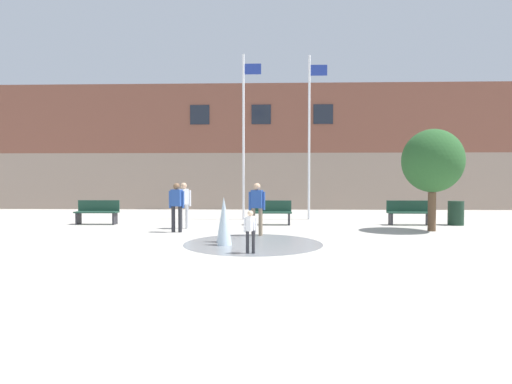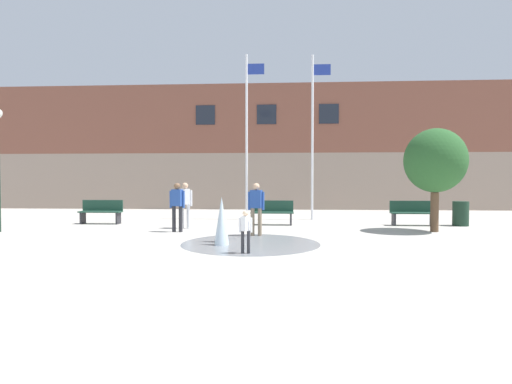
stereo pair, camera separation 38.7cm
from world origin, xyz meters
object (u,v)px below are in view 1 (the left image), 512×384
child_running (250,228)px  flagpole_right (310,132)px  park_bench_left_of_flagpoles (270,212)px  flagpole_left (244,132)px  teen_by_trashcan (184,202)px  adult_in_red (177,203)px  trash_can (456,213)px  street_tree_near_building (433,161)px  adult_near_bench (257,205)px  park_bench_far_left (97,212)px  park_bench_near_trashcan (409,212)px

child_running → flagpole_right: 8.83m
park_bench_left_of_flagpoles → flagpole_right: flagpole_right is taller
child_running → flagpole_left: size_ratio=0.14×
teen_by_trashcan → park_bench_left_of_flagpoles: bearing=74.3°
park_bench_left_of_flagpoles → flagpole_right: 4.17m
adult_in_red → flagpole_left: (1.93, 4.30, 2.81)m
trash_can → flagpole_left: bearing=166.4°
child_running → trash_can: child_running is taller
teen_by_trashcan → street_tree_near_building: bearing=47.9°
street_tree_near_building → adult_in_red: bearing=-176.2°
park_bench_left_of_flagpoles → adult_near_bench: (-0.42, -3.01, 0.45)m
adult_near_bench → flagpole_right: bearing=82.0°
street_tree_near_building → flagpole_right: bearing=134.0°
adult_near_bench → trash_can: 8.00m
park_bench_far_left → adult_near_bench: (6.16, -2.99, 0.45)m
flagpole_right → street_tree_near_building: size_ratio=2.07×
adult_in_red → teen_by_trashcan: size_ratio=1.00×
street_tree_near_building → park_bench_far_left: bearing=171.9°
adult_near_bench → park_bench_far_left: bearing=168.9°
park_bench_far_left → adult_near_bench: 6.87m
teen_by_trashcan → child_running: (2.50, -4.62, -0.35)m
park_bench_far_left → teen_by_trashcan: 3.84m
park_bench_near_trashcan → flagpole_left: (-6.31, 1.92, 3.27)m
trash_can → park_bench_far_left: bearing=-179.6°
teen_by_trashcan → flagpole_right: bearing=86.2°
child_running → flagpole_right: flagpole_right is taller
adult_in_red → street_tree_near_building: (8.34, 0.55, 1.37)m
teen_by_trashcan → child_running: size_ratio=1.61×
adult_in_red → street_tree_near_building: street_tree_near_building is taller
park_bench_near_trashcan → adult_near_bench: bearing=-151.0°
park_bench_near_trashcan → trash_can: size_ratio=1.78×
park_bench_left_of_flagpoles → teen_by_trashcan: bearing=-156.4°
adult_in_red → flagpole_right: 6.96m
adult_in_red → teen_by_trashcan: 0.96m
park_bench_near_trashcan → child_running: child_running is taller
child_running → flagpole_left: 8.59m
park_bench_near_trashcan → teen_by_trashcan: bearing=-170.2°
flagpole_right → street_tree_near_building: 5.40m
park_bench_far_left → park_bench_left_of_flagpoles: 6.59m
park_bench_far_left → adult_near_bench: adult_near_bench is taller
park_bench_left_of_flagpoles → child_running: size_ratio=1.62×
park_bench_left_of_flagpoles → child_running: 5.95m
adult_near_bench → trash_can: size_ratio=1.77×
adult_near_bench → child_running: (-0.07, -2.92, -0.35)m
flagpole_left → adult_near_bench: bearing=-82.4°
flagpole_right → flagpole_left: bearing=180.0°
trash_can → street_tree_near_building: bearing=-132.0°
teen_by_trashcan → adult_near_bench: bearing=17.3°
adult_near_bench → park_bench_near_trashcan: bearing=43.7°
park_bench_far_left → child_running: bearing=-44.1°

